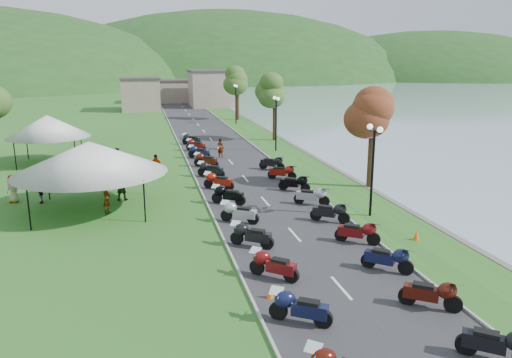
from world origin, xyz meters
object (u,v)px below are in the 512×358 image
pedestrian_b (118,170)px  pedestrian_a (108,213)px  pedestrian_c (41,203)px  vendor_tent_main (92,176)px

pedestrian_b → pedestrian_a: bearing=98.0°
pedestrian_a → pedestrian_b: size_ratio=0.94×
pedestrian_c → pedestrian_a: bearing=39.4°
pedestrian_a → pedestrian_c: pedestrian_a is taller
pedestrian_a → pedestrian_b: pedestrian_b is taller
pedestrian_b → pedestrian_c: pedestrian_b is taller
vendor_tent_main → pedestrian_b: bearing=85.1°
pedestrian_b → pedestrian_c: bearing=72.4°
vendor_tent_main → pedestrian_a: 2.32m
pedestrian_c → pedestrian_b: bearing=139.8°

